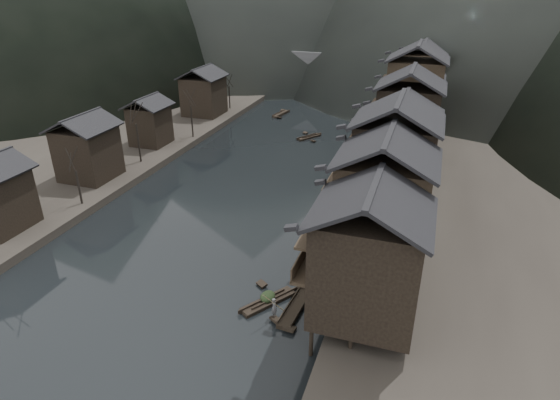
% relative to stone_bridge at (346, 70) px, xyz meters
% --- Properties ---
extents(water, '(300.00, 300.00, 0.00)m').
position_rel_stone_bridge_xyz_m(water, '(0.00, -72.00, -5.11)').
color(water, black).
rests_on(water, ground).
extents(right_bank, '(40.00, 200.00, 1.80)m').
position_rel_stone_bridge_xyz_m(right_bank, '(35.00, -32.00, -4.21)').
color(right_bank, '#2D2823').
rests_on(right_bank, ground).
extents(left_bank, '(40.00, 200.00, 1.20)m').
position_rel_stone_bridge_xyz_m(left_bank, '(-35.00, -32.00, -4.51)').
color(left_bank, '#2D2823').
rests_on(left_bank, ground).
extents(stilt_houses, '(9.00, 67.60, 16.89)m').
position_rel_stone_bridge_xyz_m(stilt_houses, '(17.28, -52.53, 3.95)').
color(stilt_houses, black).
rests_on(stilt_houses, ground).
extents(left_houses, '(8.10, 53.20, 8.73)m').
position_rel_stone_bridge_xyz_m(left_houses, '(-20.50, -51.88, 0.55)').
color(left_houses, black).
rests_on(left_houses, left_bank).
extents(bare_trees, '(3.86, 59.28, 7.71)m').
position_rel_stone_bridge_xyz_m(bare_trees, '(-17.00, -54.25, 1.24)').
color(bare_trees, black).
rests_on(bare_trees, left_bank).
extents(moored_sampans, '(2.99, 66.21, 0.47)m').
position_rel_stone_bridge_xyz_m(moored_sampans, '(12.17, -47.36, -4.91)').
color(moored_sampans, black).
rests_on(moored_sampans, water).
extents(midriver_boats, '(17.66, 28.48, 0.44)m').
position_rel_stone_bridge_xyz_m(midriver_boats, '(-0.09, -22.47, -4.91)').
color(midriver_boats, black).
rests_on(midriver_boats, water).
extents(stone_bridge, '(40.00, 6.00, 9.00)m').
position_rel_stone_bridge_xyz_m(stone_bridge, '(0.00, 0.00, 0.00)').
color(stone_bridge, '#4C4C4F').
rests_on(stone_bridge, ground).
extents(hero_sampan, '(3.81, 5.10, 0.44)m').
position_rel_stone_bridge_xyz_m(hero_sampan, '(9.35, -77.84, -4.91)').
color(hero_sampan, black).
rests_on(hero_sampan, water).
extents(cargo_heap, '(1.21, 1.59, 0.73)m').
position_rel_stone_bridge_xyz_m(cargo_heap, '(9.21, -77.63, -4.30)').
color(cargo_heap, black).
rests_on(cargo_heap, hero_sampan).
extents(boatman, '(0.74, 0.71, 1.70)m').
position_rel_stone_bridge_xyz_m(boatman, '(10.41, -79.44, -3.82)').
color(boatman, '#565659').
rests_on(boatman, hero_sampan).
extents(bamboo_pole, '(1.36, 2.51, 3.41)m').
position_rel_stone_bridge_xyz_m(bamboo_pole, '(10.61, -79.44, -1.26)').
color(bamboo_pole, '#8C7A51').
rests_on(bamboo_pole, boatman).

